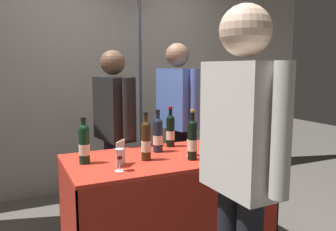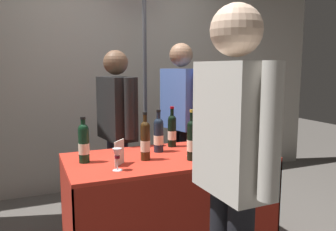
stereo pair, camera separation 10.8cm
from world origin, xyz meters
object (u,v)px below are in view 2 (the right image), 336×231
object	(u,v)px
tasting_table	(168,186)
featured_wine_bottle	(145,140)
wine_glass_near_taster	(235,141)
vendor_presenter	(117,122)
display_bottle_0	(84,142)
booth_signpost	(145,68)
wine_glass_mid	(117,155)
wine_glass_near_vendor	(191,145)
taster_foreground_right	(233,157)
flower_vase	(216,138)

from	to	relation	value
tasting_table	featured_wine_bottle	size ratio (longest dim) A/B	4.35
wine_glass_near_taster	vendor_presenter	world-z (taller)	vendor_presenter
display_bottle_0	booth_signpost	world-z (taller)	booth_signpost
display_bottle_0	wine_glass_mid	world-z (taller)	display_bottle_0
wine_glass_near_vendor	taster_foreground_right	size ratio (longest dim) A/B	0.07
featured_wine_bottle	taster_foreground_right	world-z (taller)	taster_foreground_right
flower_vase	wine_glass_near_vendor	bearing A→B (deg)	168.95
wine_glass_near_vendor	booth_signpost	world-z (taller)	booth_signpost
featured_wine_bottle	wine_glass_near_vendor	bearing A→B (deg)	-4.66
taster_foreground_right	wine_glass_mid	bearing A→B (deg)	21.85
flower_vase	taster_foreground_right	bearing A→B (deg)	-116.20
featured_wine_bottle	wine_glass_mid	xyz separation A→B (m)	(-0.24, -0.17, -0.04)
wine_glass_near_taster	taster_foreground_right	distance (m)	1.09
vendor_presenter	taster_foreground_right	distance (m)	1.63
booth_signpost	display_bottle_0	bearing A→B (deg)	-125.70
wine_glass_near_vendor	taster_foreground_right	xyz separation A→B (m)	(-0.25, -0.92, 0.17)
wine_glass_near_taster	flower_vase	xyz separation A→B (m)	(-0.17, -0.01, 0.04)
display_bottle_0	wine_glass_mid	xyz separation A→B (m)	(0.16, -0.27, -0.04)
wine_glass_near_taster	featured_wine_bottle	bearing A→B (deg)	175.25
tasting_table	featured_wine_bottle	world-z (taller)	featured_wine_bottle
tasting_table	booth_signpost	distance (m)	1.52
wine_glass_mid	flower_vase	world-z (taller)	flower_vase
display_bottle_0	taster_foreground_right	distance (m)	1.17
tasting_table	wine_glass_near_vendor	size ratio (longest dim) A/B	12.56
wine_glass_near_vendor	booth_signpost	distance (m)	1.42
featured_wine_bottle	booth_signpost	xyz separation A→B (m)	(0.43, 1.27, 0.50)
wine_glass_near_vendor	wine_glass_mid	distance (m)	0.60
tasting_table	wine_glass_mid	bearing A→B (deg)	-153.95
display_bottle_0	booth_signpost	distance (m)	1.53
tasting_table	taster_foreground_right	distance (m)	1.11
flower_vase	taster_foreground_right	size ratio (longest dim) A/B	0.24
flower_vase	booth_signpost	size ratio (longest dim) A/B	0.17
wine_glass_mid	vendor_presenter	xyz separation A→B (m)	(0.21, 0.85, 0.07)
display_bottle_0	vendor_presenter	world-z (taller)	vendor_presenter
tasting_table	taster_foreground_right	size ratio (longest dim) A/B	0.89
wine_glass_near_taster	taster_foreground_right	xyz separation A→B (m)	(-0.60, -0.89, 0.16)
wine_glass_mid	booth_signpost	xyz separation A→B (m)	(0.68, 1.44, 0.54)
wine_glass_near_taster	vendor_presenter	xyz separation A→B (m)	(-0.73, 0.74, 0.08)
display_bottle_0	flower_vase	world-z (taller)	flower_vase
vendor_presenter	wine_glass_near_vendor	bearing A→B (deg)	17.78
wine_glass_near_vendor	wine_glass_mid	size ratio (longest dim) A/B	0.82
featured_wine_bottle	flower_vase	world-z (taller)	flower_vase
wine_glass_near_vendor	display_bottle_0	bearing A→B (deg)	170.30
flower_vase	booth_signpost	xyz separation A→B (m)	(-0.10, 1.34, 0.51)
wine_glass_mid	booth_signpost	distance (m)	1.68
wine_glass_mid	booth_signpost	bearing A→B (deg)	64.77
wine_glass_near_vendor	wine_glass_mid	xyz separation A→B (m)	(-0.59, -0.14, 0.02)
wine_glass_near_taster	taster_foreground_right	world-z (taller)	taster_foreground_right
display_bottle_0	wine_glass_near_taster	distance (m)	1.12
vendor_presenter	wine_glass_mid	bearing A→B (deg)	-24.17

